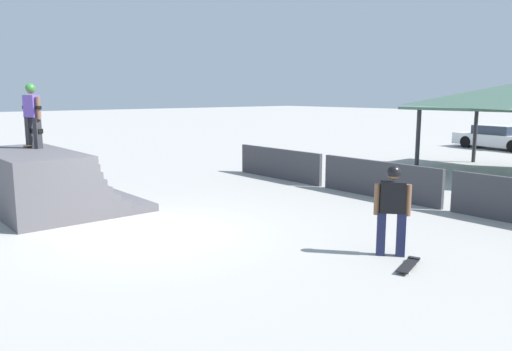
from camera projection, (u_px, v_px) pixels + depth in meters
name	position (u px, v px, depth m)	size (l,w,h in m)	color
ground_plane	(154.00, 233.00, 10.64)	(160.00, 160.00, 0.00)	#A3A09B
quarter_pipe_ramp	(43.00, 184.00, 12.71)	(4.05, 3.35, 1.52)	#565459
skater_on_deck	(32.00, 111.00, 13.01)	(0.73, 0.37, 1.69)	#2D2D33
skateboard_on_deck	(29.00, 145.00, 13.44)	(0.84, 0.42, 0.09)	silver
bystander_walking	(392.00, 203.00, 9.03)	(0.57, 0.50, 1.68)	#1E2347
skateboard_on_ground	(409.00, 264.00, 8.53)	(0.46, 0.86, 0.09)	silver
barrier_fence	(379.00, 179.00, 14.23)	(12.43, 0.12, 1.05)	#3D3D42
parked_car_white	(497.00, 138.00, 26.72)	(4.65, 2.26, 1.27)	silver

